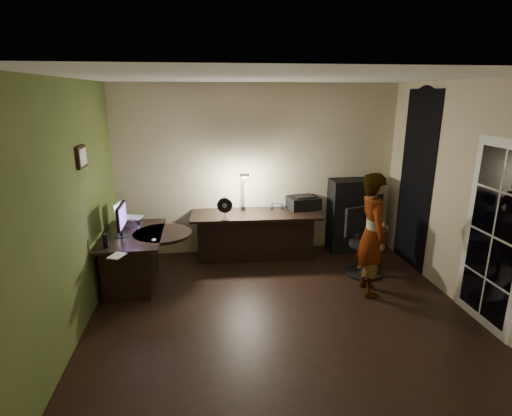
{
  "coord_description": "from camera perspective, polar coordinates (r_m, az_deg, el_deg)",
  "views": [
    {
      "loc": [
        -0.84,
        -4.25,
        2.55
      ],
      "look_at": [
        -0.15,
        1.05,
        1.0
      ],
      "focal_mm": 28.0,
      "sensor_mm": 36.0,
      "label": 1
    }
  ],
  "objects": [
    {
      "name": "floor",
      "position": [
        5.03,
        3.35,
        -14.39
      ],
      "size": [
        4.5,
        4.0,
        0.01
      ],
      "primitive_type": "cube",
      "color": "black",
      "rests_on": "ground"
    },
    {
      "name": "ceiling",
      "position": [
        4.33,
        3.96,
        18.2
      ],
      "size": [
        4.5,
        4.0,
        0.01
      ],
      "primitive_type": "cube",
      "color": "silver",
      "rests_on": "floor"
    },
    {
      "name": "wall_back",
      "position": [
        6.42,
        0.23,
        5.41
      ],
      "size": [
        4.5,
        0.01,
        2.7
      ],
      "primitive_type": "cube",
      "color": "#BDB08C",
      "rests_on": "floor"
    },
    {
      "name": "wall_front",
      "position": [
        2.68,
        11.92,
        -10.79
      ],
      "size": [
        4.5,
        0.01,
        2.7
      ],
      "primitive_type": "cube",
      "color": "#BDB08C",
      "rests_on": "floor"
    },
    {
      "name": "wall_left",
      "position": [
        4.64,
        -24.9,
        -0.36
      ],
      "size": [
        0.01,
        4.0,
        2.7
      ],
      "primitive_type": "cube",
      "color": "#BDB08C",
      "rests_on": "floor"
    },
    {
      "name": "wall_right",
      "position": [
        5.39,
        27.88,
        1.41
      ],
      "size": [
        0.01,
        4.0,
        2.7
      ],
      "primitive_type": "cube",
      "color": "#BDB08C",
      "rests_on": "floor"
    },
    {
      "name": "green_wall_overlay",
      "position": [
        4.63,
        -24.72,
        -0.36
      ],
      "size": [
        0.0,
        4.0,
        2.7
      ],
      "primitive_type": "cube",
      "color": "#495A25",
      "rests_on": "floor"
    },
    {
      "name": "arched_doorway",
      "position": [
        6.34,
        21.87,
        3.63
      ],
      "size": [
        0.01,
        0.9,
        2.6
      ],
      "primitive_type": "cube",
      "color": "black",
      "rests_on": "floor"
    },
    {
      "name": "french_door",
      "position": [
        5.04,
        30.77,
        -3.5
      ],
      "size": [
        0.02,
        0.92,
        2.1
      ],
      "primitive_type": "cube",
      "color": "white",
      "rests_on": "floor"
    },
    {
      "name": "framed_picture",
      "position": [
        4.95,
        -23.71,
        6.69
      ],
      "size": [
        0.04,
        0.3,
        0.25
      ],
      "primitive_type": "cube",
      "color": "black",
      "rests_on": "wall_left"
    },
    {
      "name": "desk_left",
      "position": [
        5.72,
        -16.92,
        -7.0
      ],
      "size": [
        0.79,
        1.28,
        0.73
      ],
      "primitive_type": "cube",
      "rotation": [
        0.0,
        0.0,
        0.01
      ],
      "color": "black",
      "rests_on": "floor"
    },
    {
      "name": "desk_right",
      "position": [
        6.31,
        -0.08,
        -4.0
      ],
      "size": [
        2.01,
        0.78,
        0.75
      ],
      "primitive_type": "cube",
      "rotation": [
        0.0,
        0.0,
        -0.04
      ],
      "color": "black",
      "rests_on": "floor"
    },
    {
      "name": "cabinet",
      "position": [
        6.78,
        13.74,
        -1.01
      ],
      "size": [
        0.81,
        0.41,
        1.2
      ],
      "primitive_type": "cube",
      "rotation": [
        0.0,
        0.0,
        0.01
      ],
      "color": "black",
      "rests_on": "floor"
    },
    {
      "name": "laptop_stand",
      "position": [
        5.93,
        -17.4,
        -1.92
      ],
      "size": [
        0.28,
        0.24,
        0.11
      ],
      "primitive_type": "cube",
      "rotation": [
        0.0,
        0.0,
        0.07
      ],
      "color": "silver",
      "rests_on": "desk_left"
    },
    {
      "name": "laptop",
      "position": [
        5.89,
        -17.54,
        -0.33
      ],
      "size": [
        0.38,
        0.36,
        0.22
      ],
      "primitive_type": "cube",
      "rotation": [
        0.0,
        0.0,
        -0.22
      ],
      "color": "silver",
      "rests_on": "laptop_stand"
    },
    {
      "name": "monitor",
      "position": [
        5.49,
        -18.78,
        -2.36
      ],
      "size": [
        0.1,
        0.48,
        0.32
      ],
      "primitive_type": "cube",
      "rotation": [
        0.0,
        0.0,
        0.0
      ],
      "color": "black",
      "rests_on": "desk_left"
    },
    {
      "name": "mouse",
      "position": [
        5.26,
        -14.39,
        -4.45
      ],
      "size": [
        0.07,
        0.09,
        0.03
      ],
      "primitive_type": "ellipsoid",
      "rotation": [
        0.0,
        0.0,
        0.15
      ],
      "color": "silver",
      "rests_on": "desk_left"
    },
    {
      "name": "phone",
      "position": [
        5.53,
        -18.69,
        -3.92
      ],
      "size": [
        0.1,
        0.15,
        0.01
      ],
      "primitive_type": "cube",
      "rotation": [
        0.0,
        0.0,
        -0.22
      ],
      "color": "black",
      "rests_on": "desk_left"
    },
    {
      "name": "pen",
      "position": [
        5.74,
        -16.52,
        -2.98
      ],
      "size": [
        0.08,
        0.15,
        0.01
      ],
      "primitive_type": "cube",
      "rotation": [
        0.0,
        0.0,
        0.45
      ],
      "color": "black",
      "rests_on": "desk_left"
    },
    {
      "name": "speaker",
      "position": [
        5.18,
        -20.68,
        -4.44
      ],
      "size": [
        0.07,
        0.07,
        0.19
      ],
      "primitive_type": "cylinder",
      "rotation": [
        0.0,
        0.0,
        -0.01
      ],
      "color": "black",
      "rests_on": "desk_left"
    },
    {
      "name": "notepad",
      "position": [
        4.92,
        -19.24,
        -6.46
      ],
      "size": [
        0.21,
        0.24,
        0.01
      ],
      "primitive_type": "cube",
      "rotation": [
        0.0,
        0.0,
        -0.41
      ],
      "color": "silver",
      "rests_on": "desk_left"
    },
    {
      "name": "desk_fan",
      "position": [
        5.84,
        -4.46,
        -0.13
      ],
      "size": [
        0.24,
        0.16,
        0.35
      ],
      "primitive_type": "cube",
      "rotation": [
        0.0,
        0.0,
        -0.16
      ],
      "color": "black",
      "rests_on": "desk_right"
    },
    {
      "name": "headphones",
      "position": [
        6.45,
        2.99,
        0.33
      ],
      "size": [
        0.23,
        0.15,
        0.1
      ],
      "primitive_type": "cube",
      "rotation": [
        0.0,
        0.0,
        -0.34
      ],
      "color": "navy",
      "rests_on": "desk_right"
    },
    {
      "name": "printer",
      "position": [
        6.48,
        6.81,
        0.85
      ],
      "size": [
        0.53,
        0.44,
        0.21
      ],
      "primitive_type": "cube",
      "rotation": [
        0.0,
        0.0,
        0.16
      ],
      "color": "black",
      "rests_on": "desk_right"
    },
    {
      "name": "desk_lamp",
      "position": [
        6.28,
        -1.86,
        2.63
      ],
      "size": [
        0.25,
        0.34,
        0.67
      ],
      "primitive_type": "cube",
      "rotation": [
        0.0,
        0.0,
        -0.31
      ],
      "color": "black",
      "rests_on": "desk_right"
    },
    {
      "name": "office_chair",
      "position": [
        5.94,
        15.32,
        -4.84
      ],
      "size": [
        0.68,
        0.68,
        0.96
      ],
      "primitive_type": "cube",
      "rotation": [
        0.0,
        0.0,
        0.32
      ],
      "color": "black",
      "rests_on": "floor"
    },
    {
      "name": "person",
      "position": [
        5.32,
        16.31,
        -3.67
      ],
      "size": [
        0.42,
        0.6,
        1.61
      ],
      "primitive_type": "imported",
      "rotation": [
        0.0,
        0.0,
        1.5
      ],
      "color": "#D8A88C",
      "rests_on": "floor"
    }
  ]
}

